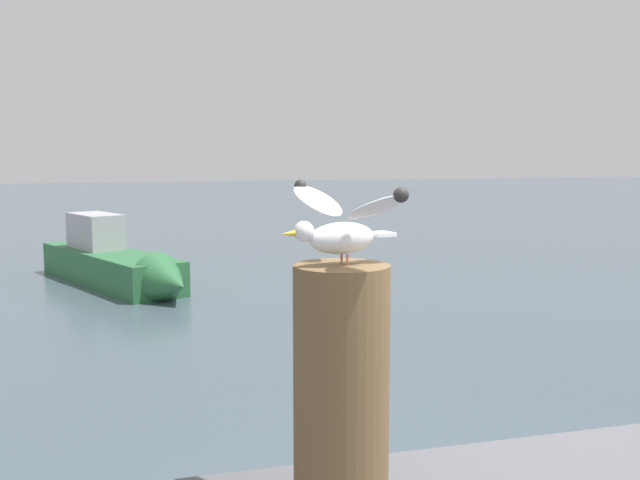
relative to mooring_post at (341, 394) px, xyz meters
name	(u,v)px	position (x,y,z in m)	size (l,w,h in m)	color
mooring_post	(341,394)	(0.00, 0.00, 0.00)	(0.31, 0.31, 0.83)	brown
seagull	(341,224)	(0.00, 0.00, 0.55)	(0.39, 0.65, 0.26)	tan
boat_green	(118,265)	(-0.64, 11.50, -1.27)	(2.86, 4.91, 1.40)	#2D6B3D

